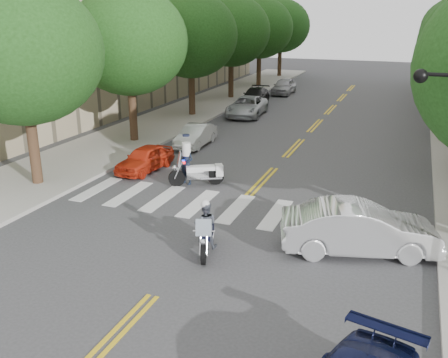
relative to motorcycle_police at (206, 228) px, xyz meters
The scene contains 17 objects.
ground 3.00m from the motorcycle_police, 95.73° to the right, with size 140.00×140.00×0.00m, color #38383A.
sidewalk_left 21.49m from the motorcycle_police, 117.12° to the left, with size 5.00×60.00×0.15m, color #9E9991.
tree_l_0 10.74m from the motorcycle_police, 161.08° to the left, with size 6.40×6.40×8.45m.
tree_l_1 15.14m from the motorcycle_police, 129.27° to the left, with size 6.40×6.40×8.45m.
tree_l_2 21.70m from the motorcycle_police, 115.43° to the left, with size 6.40×6.40×8.45m.
tree_l_3 29.00m from the motorcycle_police, 108.53° to the left, with size 6.40×6.40×8.45m.
tree_l_4 36.59m from the motorcycle_police, 104.51° to the left, with size 6.40×6.40×8.45m.
tree_l_5 44.32m from the motorcycle_police, 101.90° to the left, with size 6.40×6.40×8.45m.
motorcycle_police is the anchor object (origin of this frame).
motorcycle_parked 6.27m from the motorcycle_police, 114.65° to the left, with size 2.17×1.44×1.53m.
officer_standing 6.48m from the motorcycle_police, 120.00° to the left, with size 0.64×0.42×1.76m, color black.
convertible 4.70m from the motorcycle_police, 20.08° to the left, with size 1.66×4.75×1.57m, color silver.
parked_car_a 8.83m from the motorcycle_police, 131.48° to the left, with size 1.38×3.42×1.17m, color red.
parked_car_b 12.85m from the motorcycle_police, 115.30° to the left, with size 1.24×3.55×1.17m, color silver.
parked_car_c 21.33m from the motorcycle_police, 104.91° to the left, with size 2.24×4.86×1.35m, color #B8BBC0.
parked_car_d 26.42m from the motorcycle_police, 104.16° to the left, with size 1.75×4.31×1.25m, color black.
parked_car_e 31.60m from the motorcycle_police, 100.01° to the left, with size 1.64×4.08×1.39m, color #A8A7AD.
Camera 1 is at (5.79, -9.99, 7.07)m, focal length 40.00 mm.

